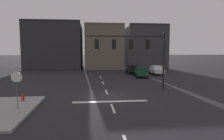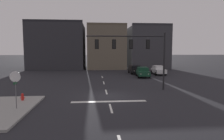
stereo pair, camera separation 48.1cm
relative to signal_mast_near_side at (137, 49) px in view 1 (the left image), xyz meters
The scene contains 10 objects.
ground_plane 6.27m from the signal_mast_near_side, 140.67° to the right, with size 400.00×400.00×0.00m, color #232328.
stop_bar_paint 7.36m from the signal_mast_near_side, 125.20° to the right, with size 6.40×0.50×0.01m, color silver.
lane_centreline 5.68m from the signal_mast_near_side, 167.53° to the right, with size 0.16×26.40×0.01m.
signal_mast_near_side is the anchor object (origin of this frame).
stop_sign 12.41m from the signal_mast_near_side, 146.74° to the right, with size 0.76×0.64×2.83m.
car_lot_nearside 15.90m from the signal_mast_near_side, 63.16° to the left, with size 2.07×4.52×1.61m.
car_lot_middle 16.44m from the signal_mast_near_side, 79.24° to the left, with size 1.98×4.49×1.61m.
car_lot_farside 11.78m from the signal_mast_near_side, 72.76° to the left, with size 2.25×4.58×1.61m.
fire_hydrant 12.18m from the signal_mast_near_side, 158.08° to the right, with size 0.40×0.30×0.75m.
building_row 29.67m from the signal_mast_near_side, 97.35° to the left, with size 32.94×13.61×11.03m.
Camera 1 is at (-1.63, -18.44, 4.28)m, focal length 31.82 mm.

